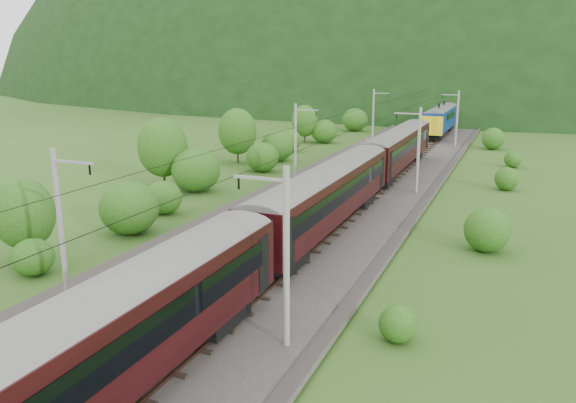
% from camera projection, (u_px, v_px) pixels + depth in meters
% --- Properties ---
extents(ground, '(600.00, 600.00, 0.00)m').
position_uv_depth(ground, '(168.00, 326.00, 27.11)').
color(ground, '#274816').
rests_on(ground, ground).
extents(railbed, '(14.00, 220.00, 0.30)m').
position_uv_depth(railbed, '(258.00, 258.00, 36.03)').
color(railbed, '#38332D').
rests_on(railbed, ground).
extents(track_left, '(2.40, 220.00, 0.27)m').
position_uv_depth(track_left, '(225.00, 250.00, 36.87)').
color(track_left, brown).
rests_on(track_left, railbed).
extents(track_right, '(2.40, 220.00, 0.27)m').
position_uv_depth(track_right, '(292.00, 260.00, 35.09)').
color(track_right, brown).
rests_on(track_right, railbed).
extents(catenary_left, '(2.54, 192.28, 8.00)m').
position_uv_depth(catenary_left, '(296.00, 141.00, 56.95)').
color(catenary_left, gray).
rests_on(catenary_left, railbed).
extents(catenary_right, '(2.54, 192.28, 8.00)m').
position_uv_depth(catenary_right, '(418.00, 148.00, 52.40)').
color(catenary_right, gray).
rests_on(catenary_right, railbed).
extents(overhead_wires, '(4.83, 198.00, 0.03)m').
position_uv_depth(overhead_wires, '(256.00, 151.00, 34.34)').
color(overhead_wires, black).
rests_on(overhead_wires, ground).
extents(mountain_main, '(504.00, 360.00, 244.00)m').
position_uv_depth(mountain_main, '(490.00, 88.00, 259.99)').
color(mountain_main, black).
rests_on(mountain_main, ground).
extents(mountain_ridge, '(336.00, 280.00, 132.00)m').
position_uv_depth(mountain_ridge, '(285.00, 82.00, 340.44)').
color(mountain_ridge, black).
rests_on(mountain_ridge, ground).
extents(train, '(3.20, 154.51, 5.58)m').
position_uv_depth(train, '(248.00, 235.00, 28.86)').
color(train, black).
rests_on(train, ground).
extents(hazard_post_near, '(0.16, 0.16, 1.46)m').
position_uv_depth(hazard_post_near, '(370.00, 165.00, 63.49)').
color(hazard_post_near, red).
rests_on(hazard_post_near, railbed).
extents(hazard_post_far, '(0.16, 0.16, 1.46)m').
position_uv_depth(hazard_post_far, '(353.00, 183.00, 54.08)').
color(hazard_post_far, red).
rests_on(hazard_post_far, railbed).
extents(signal, '(0.27, 0.27, 2.44)m').
position_uv_depth(signal, '(367.00, 146.00, 72.20)').
color(signal, black).
rests_on(signal, railbed).
extents(vegetation_left, '(11.56, 147.41, 7.09)m').
position_uv_depth(vegetation_left, '(182.00, 168.00, 52.94)').
color(vegetation_left, '#1D5316').
rests_on(vegetation_left, ground).
extents(vegetation_right, '(6.70, 105.37, 2.83)m').
position_uv_depth(vegetation_right, '(471.00, 235.00, 37.23)').
color(vegetation_right, '#1D5316').
rests_on(vegetation_right, ground).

